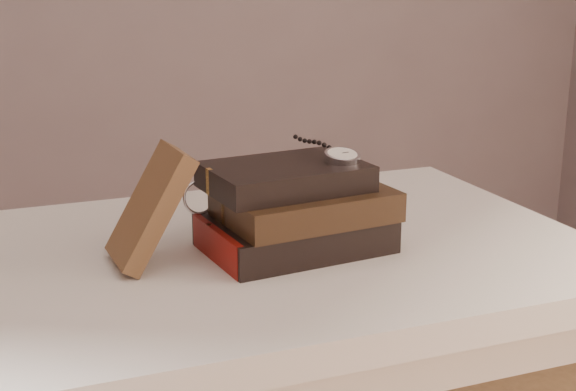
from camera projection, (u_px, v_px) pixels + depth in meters
name	position (u px, v px, depth m)	size (l,w,h in m)	color
table	(223.00, 314.00, 1.11)	(1.00, 0.60, 0.75)	silver
book_stack	(296.00, 210.00, 1.08)	(0.25, 0.18, 0.12)	black
journal	(150.00, 207.00, 1.02)	(0.02, 0.10, 0.16)	#482F1C
pocket_watch	(340.00, 155.00, 1.08)	(0.05, 0.15, 0.02)	silver
eyeglasses	(215.00, 195.00, 1.10)	(0.11, 0.12, 0.05)	silver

